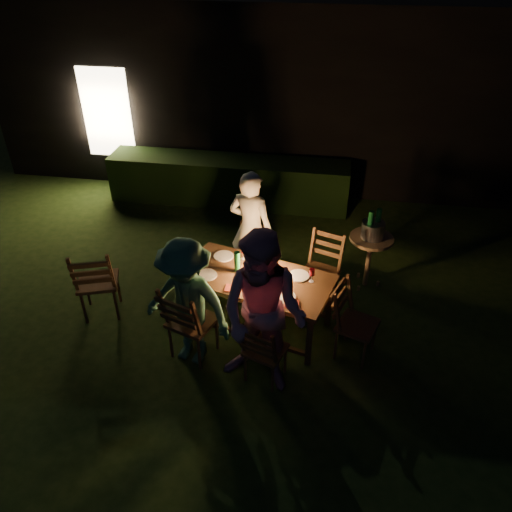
% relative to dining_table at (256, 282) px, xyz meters
% --- Properties ---
extents(garden_envelope, '(40.00, 40.00, 3.20)m').
position_rel_dining_table_xyz_m(garden_envelope, '(-0.53, 5.62, 0.91)').
color(garden_envelope, black).
rests_on(garden_envelope, ground).
extents(dining_table, '(1.95, 1.32, 0.74)m').
position_rel_dining_table_xyz_m(dining_table, '(0.00, 0.00, 0.00)').
color(dining_table, '#502F1A').
rests_on(dining_table, ground).
extents(chair_near_left, '(0.62, 0.64, 1.07)m').
position_rel_dining_table_xyz_m(chair_near_left, '(-0.64, -0.63, -0.34)').
color(chair_near_left, '#502F1A').
rests_on(chair_near_left, ground).
extents(chair_near_right, '(0.52, 0.54, 0.90)m').
position_rel_dining_table_xyz_m(chair_near_right, '(0.23, -0.86, -0.39)').
color(chair_near_right, '#502F1A').
rests_on(chair_near_right, ground).
extents(chair_far_left, '(0.46, 0.49, 0.89)m').
position_rel_dining_table_xyz_m(chair_far_left, '(-0.23, 0.86, -0.40)').
color(chair_far_left, '#502F1A').
rests_on(chair_far_left, ground).
extents(chair_far_right, '(0.58, 0.60, 1.00)m').
position_rel_dining_table_xyz_m(chair_far_right, '(0.74, 0.60, -0.36)').
color(chair_far_right, '#502F1A').
rests_on(chair_far_right, ground).
extents(chair_end, '(0.59, 0.57, 0.97)m').
position_rel_dining_table_xyz_m(chair_end, '(1.19, -0.32, -0.37)').
color(chair_end, '#502F1A').
rests_on(chair_end, ground).
extents(chair_spare, '(0.62, 0.64, 1.08)m').
position_rel_dining_table_xyz_m(chair_spare, '(-1.98, -0.10, -0.34)').
color(chair_spare, '#502F1A').
rests_on(chair_spare, ground).
extents(person_house_side, '(0.69, 0.54, 1.66)m').
position_rel_dining_table_xyz_m(person_house_side, '(-0.22, 0.91, 0.17)').
color(person_house_side, beige).
rests_on(person_house_side, ground).
extents(person_opp_right, '(1.08, 0.94, 1.90)m').
position_rel_dining_table_xyz_m(person_opp_right, '(0.22, -0.91, 0.28)').
color(person_opp_right, '#BE829E').
rests_on(person_opp_right, ground).
extents(person_opp_left, '(1.14, 0.84, 1.59)m').
position_rel_dining_table_xyz_m(person_opp_left, '(-0.65, -0.67, 0.13)').
color(person_opp_left, '#397253').
rests_on(person_opp_left, ground).
extents(lantern, '(0.16, 0.16, 0.35)m').
position_rel_dining_table_xyz_m(lantern, '(0.06, 0.04, 0.23)').
color(lantern, white).
rests_on(lantern, dining_table).
extents(plate_far_left, '(0.25, 0.25, 0.01)m').
position_rel_dining_table_xyz_m(plate_far_left, '(-0.47, 0.36, 0.08)').
color(plate_far_left, white).
rests_on(plate_far_left, dining_table).
extents(plate_near_left, '(0.25, 0.25, 0.01)m').
position_rel_dining_table_xyz_m(plate_near_left, '(-0.59, -0.07, 0.08)').
color(plate_near_left, white).
rests_on(plate_near_left, dining_table).
extents(plate_far_right, '(0.25, 0.25, 0.01)m').
position_rel_dining_table_xyz_m(plate_far_right, '(0.49, 0.09, 0.08)').
color(plate_far_right, white).
rests_on(plate_far_right, dining_table).
extents(plate_near_right, '(0.25, 0.25, 0.01)m').
position_rel_dining_table_xyz_m(plate_near_right, '(0.38, -0.33, 0.08)').
color(plate_near_right, white).
rests_on(plate_near_right, dining_table).
extents(wineglass_a, '(0.06, 0.06, 0.18)m').
position_rel_dining_table_xyz_m(wineglass_a, '(-0.22, 0.35, 0.16)').
color(wineglass_a, '#59070F').
rests_on(wineglass_a, dining_table).
extents(wineglass_b, '(0.06, 0.06, 0.18)m').
position_rel_dining_table_xyz_m(wineglass_b, '(-0.73, 0.07, 0.16)').
color(wineglass_b, '#59070F').
rests_on(wineglass_b, dining_table).
extents(wineglass_c, '(0.06, 0.06, 0.18)m').
position_rel_dining_table_xyz_m(wineglass_c, '(0.22, -0.35, 0.16)').
color(wineglass_c, '#59070F').
rests_on(wineglass_c, dining_table).
extents(wineglass_d, '(0.06, 0.06, 0.18)m').
position_rel_dining_table_xyz_m(wineglass_d, '(0.65, 0.01, 0.16)').
color(wineglass_d, '#59070F').
rests_on(wineglass_d, dining_table).
extents(wineglass_e, '(0.06, 0.06, 0.18)m').
position_rel_dining_table_xyz_m(wineglass_e, '(-0.18, -0.26, 0.16)').
color(wineglass_e, silver).
rests_on(wineglass_e, dining_table).
extents(bottle_table, '(0.07, 0.07, 0.28)m').
position_rel_dining_table_xyz_m(bottle_table, '(-0.24, 0.07, 0.21)').
color(bottle_table, '#0F471E').
rests_on(bottle_table, dining_table).
extents(napkin_left, '(0.18, 0.14, 0.01)m').
position_rel_dining_table_xyz_m(napkin_left, '(-0.23, -0.27, 0.08)').
color(napkin_left, red).
rests_on(napkin_left, dining_table).
extents(napkin_right, '(0.18, 0.14, 0.01)m').
position_rel_dining_table_xyz_m(napkin_right, '(0.45, -0.43, 0.08)').
color(napkin_right, red).
rests_on(napkin_right, dining_table).
extents(phone, '(0.14, 0.07, 0.01)m').
position_rel_dining_table_xyz_m(phone, '(-0.68, -0.13, 0.08)').
color(phone, black).
rests_on(phone, dining_table).
extents(side_table, '(0.58, 0.58, 0.78)m').
position_rel_dining_table_xyz_m(side_table, '(1.37, 1.06, 0.02)').
color(side_table, brown).
rests_on(side_table, ground).
extents(ice_bucket, '(0.30, 0.30, 0.22)m').
position_rel_dining_table_xyz_m(ice_bucket, '(1.37, 1.06, 0.22)').
color(ice_bucket, '#A5A8AD').
rests_on(ice_bucket, side_table).
extents(bottle_bucket_a, '(0.07, 0.07, 0.32)m').
position_rel_dining_table_xyz_m(bottle_bucket_a, '(1.32, 1.02, 0.27)').
color(bottle_bucket_a, '#0F471E').
rests_on(bottle_bucket_a, side_table).
extents(bottle_bucket_b, '(0.07, 0.07, 0.32)m').
position_rel_dining_table_xyz_m(bottle_bucket_b, '(1.42, 1.10, 0.27)').
color(bottle_bucket_b, '#0F471E').
rests_on(bottle_bucket_b, side_table).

